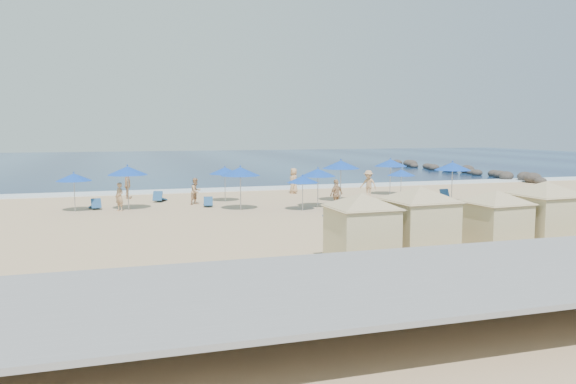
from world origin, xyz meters
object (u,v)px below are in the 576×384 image
(cabana_2, at_px, (496,214))
(beachgoer_2, at_px, (336,194))
(beachgoer_0, at_px, (119,197))
(umbrella_0, at_px, (74,177))
(umbrella_8, at_px, (401,173))
(umbrella_1, at_px, (128,171))
(umbrella_3, at_px, (225,171))
(beachgoer_4, at_px, (294,181))
(cabana_3, at_px, (545,207))
(umbrella_5, at_px, (318,172))
(umbrella_9, at_px, (453,166))
(umbrella_2, at_px, (240,171))
(cabana_0, at_px, (362,220))
(umbrella_7, at_px, (390,163))
(umbrella_4, at_px, (303,179))
(beachgoer_1, at_px, (196,191))
(rock_jetty, at_px, (457,170))
(trash_bin, at_px, (406,229))
(beachgoer_3, at_px, (368,184))
(umbrella_6, at_px, (341,165))
(cabana_1, at_px, (419,213))
(beachgoer_5, at_px, (128,185))

(cabana_2, distance_m, beachgoer_2, 12.53)
(beachgoer_0, relative_size, beachgoer_2, 0.92)
(umbrella_0, relative_size, umbrella_8, 1.08)
(umbrella_1, relative_size, umbrella_3, 1.14)
(umbrella_3, bearing_deg, umbrella_1, -161.19)
(beachgoer_4, bearing_deg, cabana_3, 12.57)
(umbrella_5, height_order, umbrella_8, umbrella_5)
(umbrella_9, bearing_deg, umbrella_3, 161.53)
(umbrella_0, distance_m, umbrella_2, 9.27)
(cabana_0, relative_size, beachgoer_4, 2.37)
(umbrella_7, xyz_separation_m, umbrella_9, (1.90, -4.67, 0.01))
(cabana_0, height_order, umbrella_9, cabana_0)
(cabana_2, xyz_separation_m, beachgoer_0, (-13.16, 15.65, -0.69))
(umbrella_8, distance_m, umbrella_9, 3.23)
(umbrella_9, bearing_deg, umbrella_4, -176.06)
(beachgoer_1, bearing_deg, umbrella_1, 159.04)
(rock_jetty, height_order, beachgoer_1, beachgoer_1)
(trash_bin, xyz_separation_m, umbrella_7, (6.91, 14.65, 1.84))
(umbrella_5, xyz_separation_m, beachgoer_2, (0.74, -1.07, -1.21))
(umbrella_1, bearing_deg, umbrella_0, 176.06)
(beachgoer_3, bearing_deg, cabana_3, -41.12)
(cabana_3, height_order, umbrella_6, cabana_3)
(umbrella_2, bearing_deg, trash_bin, -65.72)
(umbrella_4, bearing_deg, beachgoer_1, 139.49)
(umbrella_3, bearing_deg, cabana_1, -78.71)
(umbrella_0, bearing_deg, rock_jetty, 26.05)
(cabana_1, xyz_separation_m, beachgoer_3, (6.13, 17.03, -0.71))
(beachgoer_1, bearing_deg, rock_jetty, -10.48)
(beachgoer_3, bearing_deg, umbrella_9, 7.46)
(umbrella_1, bearing_deg, cabana_0, -66.04)
(beachgoer_2, distance_m, beachgoer_3, 6.33)
(umbrella_9, xyz_separation_m, beachgoer_0, (-20.14, 2.33, -1.48))
(cabana_0, distance_m, umbrella_0, 19.12)
(umbrella_0, relative_size, beachgoer_3, 1.21)
(cabana_0, distance_m, umbrella_2, 14.11)
(cabana_3, distance_m, beachgoer_5, 25.99)
(beachgoer_1, bearing_deg, umbrella_4, -80.34)
(umbrella_0, distance_m, umbrella_8, 19.99)
(trash_bin, xyz_separation_m, umbrella_8, (6.24, 11.89, 1.37))
(beachgoer_3, bearing_deg, umbrella_2, -109.44)
(cabana_1, bearing_deg, umbrella_5, 85.13)
(beachgoer_5, bearing_deg, cabana_1, -146.00)
(cabana_2, relative_size, beachgoer_1, 2.55)
(umbrella_1, bearing_deg, trash_bin, -49.08)
(cabana_0, distance_m, beachgoer_2, 13.41)
(trash_bin, distance_m, umbrella_7, 16.30)
(cabana_3, xyz_separation_m, umbrella_4, (-5.49, 12.57, 0.13))
(trash_bin, height_order, umbrella_9, umbrella_9)
(umbrella_4, bearing_deg, trash_bin, -81.37)
(umbrella_4, bearing_deg, umbrella_5, 35.90)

